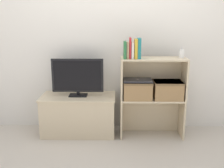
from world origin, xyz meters
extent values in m
plane|color=#BCB2A3|center=(0.00, 0.00, 0.00)|extent=(16.00, 16.00, 0.00)
cube|color=silver|center=(0.00, 0.48, 1.20)|extent=(10.00, 0.05, 2.40)
cube|color=#CCB793|center=(-0.42, 0.22, 0.24)|extent=(0.90, 0.44, 0.47)
cube|color=#CCB793|center=(-0.42, 0.22, 0.48)|extent=(0.92, 0.46, 0.02)
cube|color=black|center=(-0.42, 0.22, 0.50)|extent=(0.22, 0.14, 0.01)
cylinder|color=black|center=(-0.42, 0.22, 0.53)|extent=(0.04, 0.04, 0.04)
cube|color=black|center=(-0.42, 0.22, 0.75)|extent=(0.63, 0.04, 0.41)
cube|color=black|center=(-0.42, 0.20, 0.75)|extent=(0.58, 0.00, 0.36)
cube|color=#CCB793|center=(0.11, 0.15, 0.24)|extent=(0.02, 0.31, 0.49)
cube|color=#CCB793|center=(0.86, 0.15, 0.24)|extent=(0.02, 0.31, 0.49)
cube|color=#CCB793|center=(0.49, 0.30, 0.24)|extent=(0.73, 0.02, 0.49)
cube|color=#CCB793|center=(0.49, 0.15, 0.48)|extent=(0.73, 0.31, 0.02)
cube|color=#CCB793|center=(0.11, 0.15, 0.73)|extent=(0.02, 0.31, 0.49)
cube|color=#CCB793|center=(0.86, 0.15, 0.73)|extent=(0.02, 0.31, 0.49)
cube|color=#CCB793|center=(0.49, 0.30, 0.73)|extent=(0.73, 0.02, 0.49)
cube|color=#CCB793|center=(0.49, 0.15, 0.97)|extent=(0.73, 0.31, 0.02)
cube|color=#286638|center=(0.15, 0.10, 1.08)|extent=(0.03, 0.15, 0.20)
cube|color=tan|center=(0.18, 0.10, 1.07)|extent=(0.02, 0.13, 0.19)
cube|color=#B22328|center=(0.21, 0.10, 1.10)|extent=(0.02, 0.13, 0.24)
cube|color=silver|center=(0.24, 0.10, 1.07)|extent=(0.03, 0.13, 0.19)
cube|color=gold|center=(0.27, 0.10, 1.09)|extent=(0.03, 0.14, 0.22)
cube|color=#1E7075|center=(0.31, 0.10, 1.09)|extent=(0.04, 0.14, 0.23)
cube|color=white|center=(0.81, 0.15, 1.03)|extent=(0.05, 0.03, 0.10)
cylinder|color=silver|center=(0.81, 0.15, 1.09)|extent=(0.01, 0.01, 0.03)
cube|color=#937047|center=(0.30, 0.14, 0.60)|extent=(0.33, 0.27, 0.21)
cube|color=brown|center=(0.30, 0.14, 0.69)|extent=(0.34, 0.27, 0.02)
cube|color=#937047|center=(0.67, 0.14, 0.60)|extent=(0.33, 0.27, 0.21)
cube|color=brown|center=(0.67, 0.14, 0.69)|extent=(0.34, 0.27, 0.02)
cube|color=#2D2D33|center=(0.30, 0.14, 0.71)|extent=(0.34, 0.22, 0.02)
cylinder|color=#99999E|center=(0.30, 0.14, 0.72)|extent=(0.02, 0.02, 0.00)
camera|label=1|loc=(0.05, -2.89, 1.42)|focal=42.00mm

